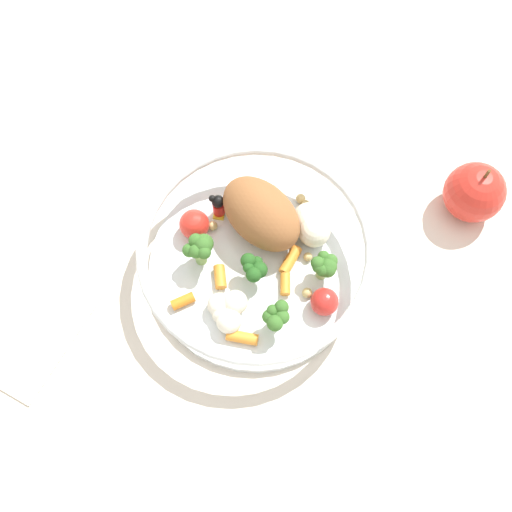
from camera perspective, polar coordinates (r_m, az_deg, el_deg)
name	(u,v)px	position (r m, az deg, el deg)	size (l,w,h in m)	color
ground_plane	(260,257)	(0.65, 0.40, -0.13)	(2.40, 2.40, 0.00)	silver
food_container	(260,248)	(0.62, 0.38, 0.75)	(0.24, 0.24, 0.07)	white
loose_apple	(474,192)	(0.69, 20.37, 5.79)	(0.07, 0.07, 0.08)	red
folded_napkin	(22,325)	(0.67, -21.67, -6.19)	(0.11, 0.13, 0.01)	silver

